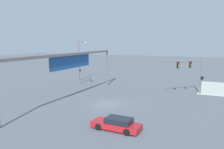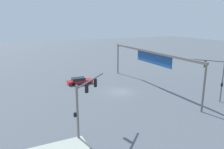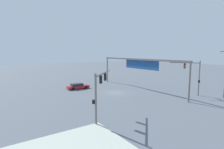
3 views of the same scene
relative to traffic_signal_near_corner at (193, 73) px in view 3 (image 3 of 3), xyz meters
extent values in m
plane|color=#575E67|center=(-9.71, -10.58, -4.24)|extent=(202.78, 202.78, 0.00)
cylinder|color=slate|center=(0.85, 0.63, -1.01)|extent=(0.20, 0.20, 6.47)
cylinder|color=slate|center=(-1.27, -0.89, 1.79)|extent=(4.33, 3.16, 0.15)
cube|color=black|center=(-1.22, -0.86, 1.19)|extent=(0.41, 0.40, 0.95)
cylinder|color=red|center=(-1.13, -0.99, 1.48)|extent=(0.20, 0.17, 0.20)
cylinder|color=orange|center=(-1.13, -0.99, 1.18)|extent=(0.20, 0.17, 0.20)
cylinder|color=green|center=(-1.13, -0.99, 0.88)|extent=(0.20, 0.17, 0.20)
cube|color=black|center=(0.99, 0.43, -1.55)|extent=(0.38, 0.37, 0.44)
cylinder|color=#65615F|center=(1.62, -21.37, -1.38)|extent=(0.23, 0.23, 5.72)
cylinder|color=#65615F|center=(-0.64, -19.02, 1.11)|extent=(4.65, 4.82, 0.17)
cube|color=black|center=(0.15, -19.84, 0.50)|extent=(0.41, 0.41, 0.95)
cylinder|color=red|center=(0.03, -19.95, 0.80)|extent=(0.18, 0.19, 0.20)
cylinder|color=orange|center=(0.03, -19.95, 0.50)|extent=(0.18, 0.19, 0.20)
cylinder|color=green|center=(0.03, -19.95, 0.20)|extent=(0.18, 0.19, 0.20)
cube|color=black|center=(-1.39, -18.24, 0.50)|extent=(0.41, 0.41, 0.95)
cylinder|color=red|center=(-1.51, -18.35, 0.80)|extent=(0.18, 0.19, 0.20)
cylinder|color=orange|center=(-1.51, -18.35, 0.50)|extent=(0.18, 0.19, 0.20)
cylinder|color=green|center=(-1.51, -18.35, 0.20)|extent=(0.18, 0.19, 0.20)
cube|color=black|center=(1.44, -21.55, -1.62)|extent=(0.38, 0.38, 0.44)
cylinder|color=slate|center=(4.09, 1.85, 3.85)|extent=(0.50, 1.88, 0.12)
ellipsoid|color=silver|center=(3.90, 0.93, 3.75)|extent=(0.41, 0.65, 0.20)
cylinder|color=slate|center=(-21.68, -4.72, -1.10)|extent=(0.28, 0.28, 6.29)
cylinder|color=slate|center=(2.26, -4.72, -1.10)|extent=(0.28, 0.28, 6.29)
cube|color=slate|center=(-9.71, -4.72, 2.22)|extent=(24.34, 0.35, 0.35)
cube|color=#1D4A89|center=(-9.01, -4.51, 1.23)|extent=(9.61, 0.08, 2.08)
cube|color=#B01B21|center=(-17.37, -15.16, -3.81)|extent=(1.89, 4.74, 0.55)
cube|color=black|center=(-17.38, -15.44, -3.28)|extent=(1.61, 2.49, 0.50)
cylinder|color=black|center=(-18.13, -13.68, -3.92)|extent=(0.24, 0.65, 0.64)
cylinder|color=black|center=(-16.51, -13.74, -3.92)|extent=(0.24, 0.65, 0.64)
cylinder|color=black|center=(-18.23, -16.58, -3.92)|extent=(0.24, 0.65, 0.64)
cylinder|color=black|center=(-16.61, -16.64, -3.92)|extent=(0.24, 0.65, 0.64)
camera|label=1|loc=(-36.37, -23.44, 4.07)|focal=36.82mm
camera|label=2|loc=(20.77, -26.91, 7.44)|focal=34.45mm
camera|label=3|loc=(17.62, -30.28, 3.69)|focal=27.85mm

